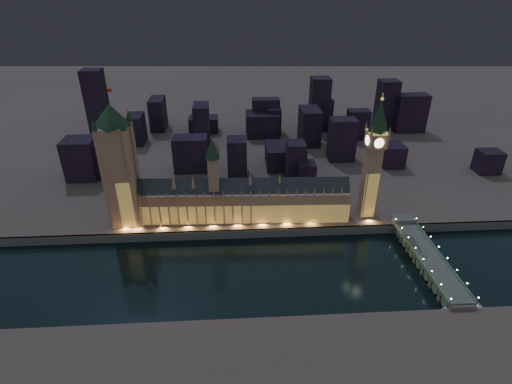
{
  "coord_description": "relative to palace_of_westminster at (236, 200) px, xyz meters",
  "views": [
    {
      "loc": [
        -13.56,
        -251.38,
        202.86
      ],
      "look_at": [
        5.0,
        55.0,
        38.0
      ],
      "focal_mm": 28.0,
      "sensor_mm": 36.0,
      "label": 1
    }
  ],
  "objects": [
    {
      "name": "ground_plane",
      "position": [
        12.53,
        -61.75,
        -26.37
      ],
      "size": [
        2000.0,
        2000.0,
        0.0
      ],
      "primitive_type": "plane",
      "color": "black",
      "rests_on": "ground"
    },
    {
      "name": "north_bank",
      "position": [
        12.53,
        458.25,
        -22.37
      ],
      "size": [
        2000.0,
        960.0,
        8.0
      ],
      "primitive_type": "cube",
      "color": "#4A4033",
      "rests_on": "ground"
    },
    {
      "name": "city_backdrop",
      "position": [
        42.04,
        184.67,
        5.06
      ],
      "size": [
        496.95,
        215.63,
        88.96
      ],
      "color": "black",
      "rests_on": "north_bank"
    },
    {
      "name": "westminster_bridge",
      "position": [
        149.98,
        -65.19,
        -20.39
      ],
      "size": [
        19.85,
        113.0,
        15.9
      ],
      "color": "#454F43",
      "rests_on": "ground"
    },
    {
      "name": "elizabeth_tower",
      "position": [
        120.53,
        0.18,
        45.03
      ],
      "size": [
        18.0,
        18.0,
        113.56
      ],
      "color": "#946E57",
      "rests_on": "north_bank"
    },
    {
      "name": "victoria_tower",
      "position": [
        -97.47,
        0.17,
        41.31
      ],
      "size": [
        31.68,
        31.68,
        120.31
      ],
      "color": "#946E57",
      "rests_on": "north_bank"
    },
    {
      "name": "embankment_wall",
      "position": [
        12.53,
        -20.75,
        -22.37
      ],
      "size": [
        2000.0,
        2.5,
        8.0
      ],
      "primitive_type": "cube",
      "color": "#454F43",
      "rests_on": "ground"
    },
    {
      "name": "river_boat",
      "position": [
        150.18,
        -118.77,
        -24.81
      ],
      "size": [
        40.9,
        18.66,
        4.5
      ],
      "color": "#454F43",
      "rests_on": "ground"
    },
    {
      "name": "palace_of_westminster",
      "position": [
        0.0,
        0.0,
        0.0
      ],
      "size": [
        202.0,
        27.4,
        78.0
      ],
      "color": "#946E57",
      "rests_on": "north_bank"
    }
  ]
}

